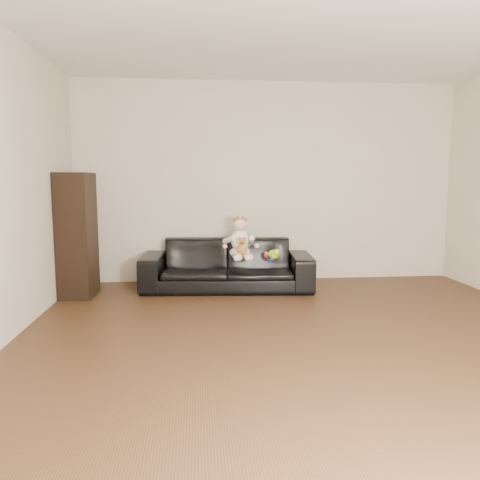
{
  "coord_description": "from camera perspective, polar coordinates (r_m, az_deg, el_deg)",
  "views": [
    {
      "loc": [
        -0.93,
        -3.4,
        1.35
      ],
      "look_at": [
        -0.42,
        2.15,
        0.62
      ],
      "focal_mm": 35.0,
      "sensor_mm": 36.0,
      "label": 1
    }
  ],
  "objects": [
    {
      "name": "toy_green",
      "position": [
        5.58,
        4.13,
        -1.77
      ],
      "size": [
        0.18,
        0.19,
        0.11
      ],
      "primitive_type": "ellipsoid",
      "rotation": [
        0.0,
        0.0,
        -0.27
      ],
      "color": "#A1D619",
      "rests_on": "sofa"
    },
    {
      "name": "baby",
      "position": [
        5.61,
        0.01,
        0.02
      ],
      "size": [
        0.38,
        0.46,
        0.51
      ],
      "rotation": [
        0.0,
        0.0,
        0.27
      ],
      "color": "silver",
      "rests_on": "sofa"
    },
    {
      "name": "toy_blue_disc",
      "position": [
        5.58,
        3.82,
        -2.29
      ],
      "size": [
        0.12,
        0.12,
        0.01
      ],
      "primitive_type": "cylinder",
      "rotation": [
        0.0,
        0.0,
        0.15
      ],
      "color": "#1B29DB",
      "rests_on": "sofa"
    },
    {
      "name": "floor",
      "position": [
        3.78,
        9.68,
        -13.54
      ],
      "size": [
        5.5,
        5.5,
        0.0
      ],
      "primitive_type": "plane",
      "color": "#452A18",
      "rests_on": "ground"
    },
    {
      "name": "teddy_bear",
      "position": [
        5.47,
        0.27,
        -0.79
      ],
      "size": [
        0.13,
        0.13,
        0.21
      ],
      "rotation": [
        0.0,
        0.0,
        0.22
      ],
      "color": "#A4742F",
      "rests_on": "sofa"
    },
    {
      "name": "sofa",
      "position": [
        5.76,
        -1.58,
        -3.0
      ],
      "size": [
        2.12,
        0.97,
        0.6
      ],
      "primitive_type": "imported",
      "rotation": [
        0.0,
        0.0,
        -0.08
      ],
      "color": "black",
      "rests_on": "floor"
    },
    {
      "name": "toy_rattle",
      "position": [
        5.64,
        3.24,
        -1.9
      ],
      "size": [
        0.07,
        0.07,
        0.07
      ],
      "primitive_type": "sphere",
      "rotation": [
        0.0,
        0.0,
        0.1
      ],
      "color": "red",
      "rests_on": "sofa"
    },
    {
      "name": "cabinet",
      "position": [
        5.65,
        -19.25,
        0.56
      ],
      "size": [
        0.38,
        0.5,
        1.42
      ],
      "primitive_type": "cube",
      "rotation": [
        0.0,
        0.0,
        -0.05
      ],
      "color": "black",
      "rests_on": "floor"
    },
    {
      "name": "shelf_item",
      "position": [
        5.62,
        -19.2,
        3.79
      ],
      "size": [
        0.19,
        0.26,
        0.28
      ],
      "primitive_type": "cube",
      "rotation": [
        0.0,
        0.0,
        -0.05
      ],
      "color": "silver",
      "rests_on": "cabinet"
    },
    {
      "name": "wall_back",
      "position": [
        6.22,
        3.39,
        7.01
      ],
      "size": [
        5.0,
        0.0,
        5.0
      ],
      "primitive_type": "plane",
      "rotation": [
        1.57,
        0.0,
        0.0
      ],
      "color": "beige",
      "rests_on": "ground"
    }
  ]
}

